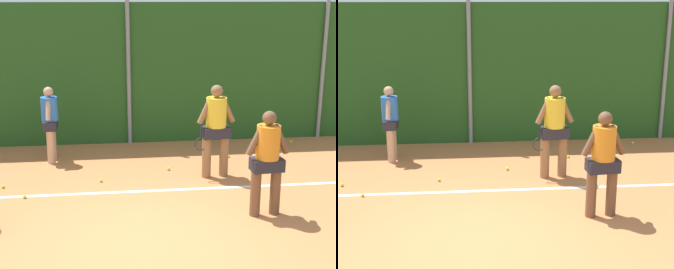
# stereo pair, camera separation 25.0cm
# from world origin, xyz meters

# --- Properties ---
(ground_plane) EXTENTS (26.09, 26.09, 0.00)m
(ground_plane) POSITION_xyz_m (0.00, 1.56, 0.00)
(ground_plane) COLOR #C67542
(hedge_fence_backdrop) EXTENTS (16.96, 0.25, 3.43)m
(hedge_fence_backdrop) POSITION_xyz_m (0.00, 5.33, 1.71)
(hedge_fence_backdrop) COLOR #23511E
(hedge_fence_backdrop) RESTS_ON ground_plane
(fence_post_center) EXTENTS (0.10, 0.10, 3.54)m
(fence_post_center) POSITION_xyz_m (0.00, 5.16, 1.77)
(fence_post_center) COLOR gray
(fence_post_center) RESTS_ON ground_plane
(fence_post_right) EXTENTS (0.10, 0.10, 3.54)m
(fence_post_right) POSITION_xyz_m (4.89, 5.16, 1.77)
(fence_post_right) COLOR gray
(fence_post_right) RESTS_ON ground_plane
(court_baseline_paint) EXTENTS (12.39, 0.10, 0.01)m
(court_baseline_paint) POSITION_xyz_m (0.00, 1.95, 0.00)
(court_baseline_paint) COLOR white
(court_baseline_paint) RESTS_ON ground_plane
(player_foreground_near) EXTENTS (0.76, 0.39, 1.80)m
(player_foreground_near) POSITION_xyz_m (2.08, 0.69, 1.01)
(player_foreground_near) COLOR brown
(player_foreground_near) RESTS_ON ground_plane
(player_midcourt) EXTENTS (0.85, 0.41, 1.89)m
(player_midcourt) POSITION_xyz_m (1.62, 2.60, 1.06)
(player_midcourt) COLOR #8C603D
(player_midcourt) RESTS_ON ground_plane
(player_backcourt_far) EXTENTS (0.36, 0.70, 1.68)m
(player_backcourt_far) POSITION_xyz_m (-1.79, 4.00, 0.94)
(player_backcourt_far) COLOR tan
(player_backcourt_far) RESTS_ON ground_plane
(tennis_ball_1) EXTENTS (0.07, 0.07, 0.07)m
(tennis_ball_1) POSITION_xyz_m (-2.56, 2.42, 0.03)
(tennis_ball_1) COLOR #CCDB33
(tennis_ball_1) RESTS_ON ground_plane
(tennis_ball_2) EXTENTS (0.07, 0.07, 0.07)m
(tennis_ball_2) POSITION_xyz_m (4.01, 4.71, 0.03)
(tennis_ball_2) COLOR #CCDB33
(tennis_ball_2) RESTS_ON ground_plane
(tennis_ball_3) EXTENTS (0.07, 0.07, 0.07)m
(tennis_ball_3) POSITION_xyz_m (-2.07, 1.87, 0.03)
(tennis_ball_3) COLOR #CCDB33
(tennis_ball_3) RESTS_ON ground_plane
(tennis_ball_4) EXTENTS (0.07, 0.07, 0.07)m
(tennis_ball_4) POSITION_xyz_m (0.72, 3.06, 0.03)
(tennis_ball_4) COLOR #CCDB33
(tennis_ball_4) RESTS_ON ground_plane
(tennis_ball_5) EXTENTS (0.07, 0.07, 0.07)m
(tennis_ball_5) POSITION_xyz_m (2.19, 3.77, 0.03)
(tennis_ball_5) COLOR #CCDB33
(tennis_ball_5) RESTS_ON ground_plane
(tennis_ball_6) EXTENTS (0.07, 0.07, 0.07)m
(tennis_ball_6) POSITION_xyz_m (-0.70, 2.54, 0.03)
(tennis_ball_6) COLOR #CCDB33
(tennis_ball_6) RESTS_ON ground_plane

